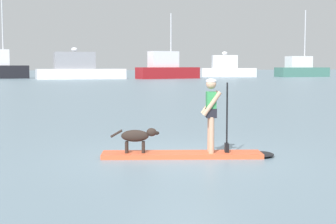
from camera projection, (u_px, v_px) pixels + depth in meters
name	position (u px, v px, depth m)	size (l,w,h in m)	color
ground_plane	(182.00, 157.00, 11.40)	(400.00, 400.00, 0.00)	slate
paddleboard	(192.00, 155.00, 11.40)	(3.80, 1.68, 0.10)	#E55933
person_paddler	(212.00, 110.00, 11.32)	(0.67, 0.57, 1.61)	tan
dog	(137.00, 136.00, 11.33)	(1.04, 0.40, 0.54)	#2D231E
moored_boat_far_port	(0.00, 68.00, 78.45)	(8.20, 3.37, 11.83)	black
moored_boat_port	(79.00, 69.00, 75.20)	(12.80, 3.06, 4.54)	white
moored_boat_starboard	(166.00, 68.00, 77.90)	(9.91, 4.37, 9.69)	maroon
moored_boat_outer	(227.00, 69.00, 89.88)	(9.69, 4.68, 4.35)	white
moored_boat_center	(301.00, 69.00, 90.20)	(9.08, 3.27, 11.42)	#3F7266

